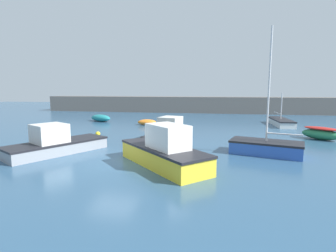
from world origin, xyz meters
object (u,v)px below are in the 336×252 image
rowboat_with_red_cover (321,133)px  sailboat_short_mast (280,122)px  sailboat_tall_mast (266,147)px  open_tender_yellow (101,118)px  mooring_buoy_yellow (98,134)px  dinghy_near_pier (147,122)px  motorboat_grey_hull (55,143)px  cabin_cruiser_white (164,151)px  motorboat_with_cabin (169,133)px

rowboat_with_red_cover → sailboat_short_mast: 8.26m
sailboat_tall_mast → sailboat_short_mast: (3.94, 13.96, -0.10)m
open_tender_yellow → sailboat_short_mast: 20.98m
mooring_buoy_yellow → sailboat_tall_mast: bearing=-17.0°
sailboat_short_mast → dinghy_near_pier: sailboat_short_mast is taller
mooring_buoy_yellow → dinghy_near_pier: bearing=73.3°
sailboat_tall_mast → motorboat_grey_hull: size_ratio=1.20×
cabin_cruiser_white → sailboat_short_mast: (9.53, 17.50, -0.41)m
motorboat_grey_hull → motorboat_with_cabin: bearing=-19.9°
sailboat_short_mast → mooring_buoy_yellow: (-16.77, -10.04, -0.17)m
cabin_cruiser_white → sailboat_short_mast: size_ratio=0.95×
dinghy_near_pier → motorboat_with_cabin: bearing=-75.4°
open_tender_yellow → mooring_buoy_yellow: 10.53m
cabin_cruiser_white → motorboat_grey_hull: size_ratio=0.90×
rowboat_with_red_cover → sailboat_tall_mast: sailboat_tall_mast is taller
cabin_cruiser_white → mooring_buoy_yellow: 10.42m
sailboat_tall_mast → mooring_buoy_yellow: bearing=-0.8°
motorboat_with_cabin → rowboat_with_red_cover: bearing=116.2°
dinghy_near_pier → motorboat_with_cabin: size_ratio=0.40×
open_tender_yellow → cabin_cruiser_white: size_ratio=0.60×
sailboat_short_mast → motorboat_with_cabin: bearing=-46.2°
sailboat_tall_mast → motorboat_with_cabin: sailboat_tall_mast is taller
sailboat_short_mast → cabin_cruiser_white: bearing=-30.6°
cabin_cruiser_white → sailboat_tall_mast: 6.62m
open_tender_yellow → rowboat_with_red_cover: 23.50m
motorboat_with_cabin → sailboat_short_mast: bearing=149.3°
sailboat_short_mast → motorboat_with_cabin: size_ratio=1.09×
sailboat_short_mast → mooring_buoy_yellow: size_ratio=14.92×
sailboat_tall_mast → mooring_buoy_yellow: size_ratio=18.97×
cabin_cruiser_white → sailboat_short_mast: 19.93m
cabin_cruiser_white → motorboat_with_cabin: bearing=-35.8°
motorboat_grey_hull → mooring_buoy_yellow: (-0.10, 6.07, -0.43)m
motorboat_grey_hull → motorboat_with_cabin: motorboat_grey_hull is taller
open_tender_yellow → motorboat_with_cabin: motorboat_with_cabin is taller
open_tender_yellow → sailboat_tall_mast: sailboat_tall_mast is taller
open_tender_yellow → dinghy_near_pier: (6.46, -2.11, -0.10)m
motorboat_with_cabin → mooring_buoy_yellow: bearing=-83.6°
dinghy_near_pier → motorboat_grey_hull: bearing=-110.2°
sailboat_tall_mast → sailboat_short_mast: size_ratio=1.27×
cabin_cruiser_white → dinghy_near_pier: bearing=-25.8°
motorboat_grey_hull → sailboat_short_mast: 23.18m
sailboat_tall_mast → dinghy_near_pier: 15.59m
open_tender_yellow → sailboat_tall_mast: bearing=-13.0°
motorboat_grey_hull → sailboat_tall_mast: bearing=-51.0°
sailboat_short_mast → dinghy_near_pier: 14.73m
motorboat_grey_hull → dinghy_near_pier: 13.78m
sailboat_tall_mast → motorboat_grey_hull: sailboat_tall_mast is taller
open_tender_yellow → cabin_cruiser_white: (11.45, -17.11, 0.36)m
open_tender_yellow → sailboat_tall_mast: size_ratio=0.45×
open_tender_yellow → motorboat_grey_hull: size_ratio=0.54×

